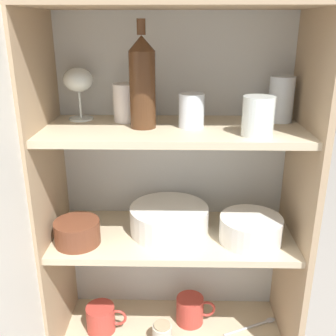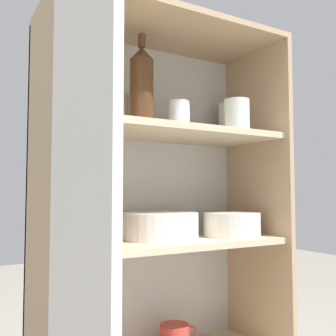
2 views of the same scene
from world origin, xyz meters
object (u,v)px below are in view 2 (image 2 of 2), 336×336
(plate_stack_white, at_px, (159,226))
(wine_bottle, at_px, (142,86))
(serving_bowl_small, at_px, (82,233))
(mixing_bowl_large, at_px, (232,223))

(plate_stack_white, bearing_deg, wine_bottle, -163.78)
(plate_stack_white, bearing_deg, serving_bowl_small, -163.87)
(serving_bowl_small, bearing_deg, wine_bottle, 16.10)
(mixing_bowl_large, height_order, serving_bowl_small, mixing_bowl_large)
(wine_bottle, xyz_separation_m, mixing_bowl_large, (0.31, -0.03, -0.42))
(wine_bottle, distance_m, plate_stack_white, 0.43)
(serving_bowl_small, bearing_deg, plate_stack_white, 16.13)
(plate_stack_white, relative_size, serving_bowl_small, 1.82)
(wine_bottle, relative_size, mixing_bowl_large, 1.54)
(plate_stack_white, xyz_separation_m, serving_bowl_small, (-0.27, -0.08, -0.00))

